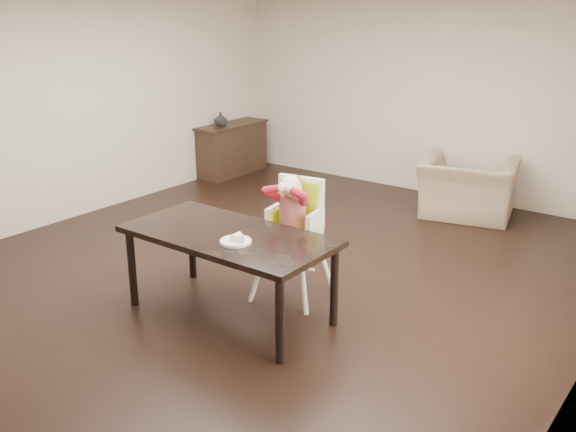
% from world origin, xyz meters
% --- Properties ---
extents(ground, '(7.00, 7.00, 0.00)m').
position_xyz_m(ground, '(0.00, 0.00, 0.00)').
color(ground, black).
rests_on(ground, ground).
extents(room_walls, '(6.02, 7.02, 2.71)m').
position_xyz_m(room_walls, '(0.00, 0.00, 1.86)').
color(room_walls, beige).
rests_on(room_walls, ground).
extents(dining_table, '(1.80, 0.90, 0.75)m').
position_xyz_m(dining_table, '(0.33, -0.96, 0.67)').
color(dining_table, black).
rests_on(dining_table, ground).
extents(high_chair, '(0.55, 0.55, 1.15)m').
position_xyz_m(high_chair, '(0.53, -0.31, 0.81)').
color(high_chair, white).
rests_on(high_chair, ground).
extents(plate, '(0.28, 0.28, 0.07)m').
position_xyz_m(plate, '(0.53, -1.09, 0.78)').
color(plate, white).
rests_on(plate, dining_table).
extents(armchair, '(1.26, 0.96, 0.98)m').
position_xyz_m(armchair, '(0.94, 2.80, 0.49)').
color(armchair, '#947B5E').
rests_on(armchair, ground).
extents(sideboard, '(0.44, 1.26, 0.79)m').
position_xyz_m(sideboard, '(-2.78, 2.61, 0.40)').
color(sideboard, black).
rests_on(sideboard, ground).
extents(vase, '(0.23, 0.24, 0.20)m').
position_xyz_m(vase, '(-2.78, 2.36, 0.89)').
color(vase, '#99999E').
rests_on(vase, sideboard).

